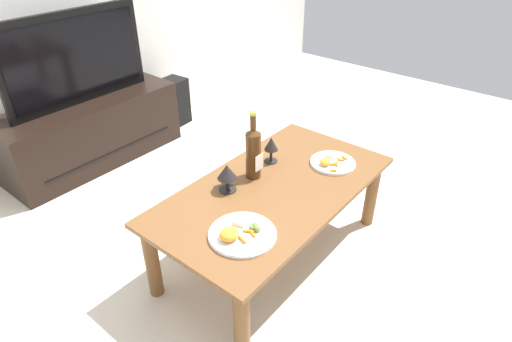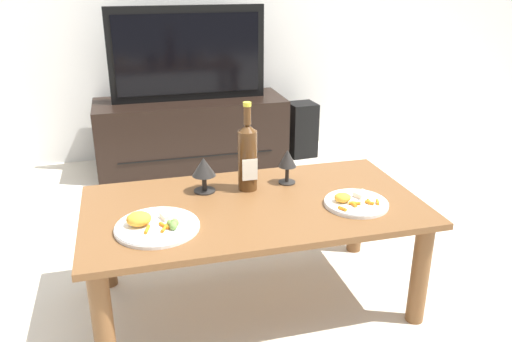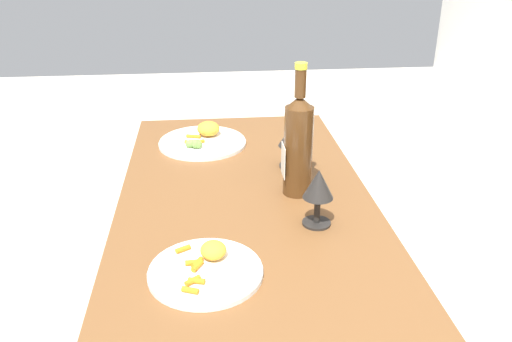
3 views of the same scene
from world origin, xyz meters
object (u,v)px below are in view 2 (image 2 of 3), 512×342
dinner_plate_left (156,225)px  tv_stand (192,133)px  wine_bottle (248,155)px  dinner_plate_right (355,202)px  goblet_left (204,169)px  goblet_right (287,160)px  dining_table (254,220)px  tv_screen (188,54)px  floor_speaker (302,129)px

dinner_plate_left → tv_stand: bearing=78.2°
wine_bottle → dinner_plate_right: wine_bottle is taller
goblet_left → goblet_right: goblet_right is taller
dinner_plate_left → dining_table: bearing=16.2°
tv_screen → dining_table: bearing=-89.5°
dining_table → dinner_plate_right: dinner_plate_right is taller
dining_table → tv_stand: 1.67m
goblet_right → dinner_plate_right: (0.19, -0.28, -0.09)m
dining_table → tv_screen: (-0.01, 1.66, 0.40)m
tv_stand → goblet_right: goblet_right is taller
tv_stand → goblet_left: goblet_left is taller
floor_speaker → goblet_right: goblet_right is taller
wine_bottle → goblet_right: bearing=6.6°
floor_speaker → goblet_right: bearing=-116.3°
dining_table → floor_speaker: dining_table is taller
wine_bottle → dinner_plate_right: (0.36, -0.26, -0.14)m
floor_speaker → dinner_plate_left: (-1.19, -1.78, 0.27)m
floor_speaker → tv_stand: bearing=176.1°
tv_stand → tv_screen: bearing=-90.0°
tv_stand → dinner_plate_left: dinner_plate_left is taller
wine_bottle → goblet_right: size_ratio=2.47×
dining_table → dinner_plate_left: (-0.38, -0.11, 0.09)m
wine_bottle → goblet_left: 0.19m
wine_bottle → goblet_right: wine_bottle is taller
tv_screen → dinner_plate_left: size_ratio=3.45×
dining_table → goblet_right: bearing=41.0°
goblet_left → dinner_plate_right: bearing=-27.2°
wine_bottle → dinner_plate_left: 0.49m
tv_screen → goblet_left: bearing=-95.7°
wine_bottle → tv_stand: bearing=91.0°
tv_stand → floor_speaker: bearing=0.4°
tv_stand → wine_bottle: (0.03, -1.52, 0.36)m
goblet_left → dinner_plate_left: goblet_left is taller
wine_bottle → goblet_left: wine_bottle is taller
tv_stand → dinner_plate_left: bearing=-101.8°
goblet_left → dinner_plate_left: 0.36m
floor_speaker → dining_table: bearing=-119.9°
dining_table → dinner_plate_right: size_ratio=5.26×
tv_stand → goblet_right: bearing=-82.2°
tv_stand → goblet_left: size_ratio=8.76×
tv_screen → wine_bottle: tv_screen is taller
tv_stand → dinner_plate_left: 1.83m
tv_screen → wine_bottle: 1.53m
goblet_left → floor_speaker: bearing=57.3°
floor_speaker → goblet_right: 1.66m
goblet_right → dinner_plate_left: (-0.57, -0.28, -0.09)m
tv_screen → dinner_plate_right: 1.85m
tv_stand → wine_bottle: bearing=-89.0°
tv_screen → tv_stand: bearing=90.0°
floor_speaker → wine_bottle: (-0.79, -1.53, 0.40)m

